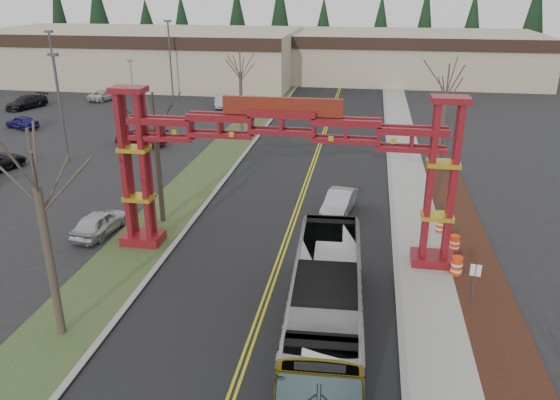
% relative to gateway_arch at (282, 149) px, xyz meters
% --- Properties ---
extents(road, '(12.00, 110.00, 0.02)m').
position_rel_gateway_arch_xyz_m(road, '(-0.00, 7.00, -5.97)').
color(road, black).
rests_on(road, ground).
extents(lane_line_left, '(0.12, 100.00, 0.01)m').
position_rel_gateway_arch_xyz_m(lane_line_left, '(-0.12, 7.00, -5.96)').
color(lane_line_left, gold).
rests_on(lane_line_left, road).
extents(lane_line_right, '(0.12, 100.00, 0.01)m').
position_rel_gateway_arch_xyz_m(lane_line_right, '(0.12, 7.00, -5.96)').
color(lane_line_right, gold).
rests_on(lane_line_right, road).
extents(curb_right, '(0.30, 110.00, 0.15)m').
position_rel_gateway_arch_xyz_m(curb_right, '(6.15, 7.00, -5.91)').
color(curb_right, gray).
rests_on(curb_right, ground).
extents(sidewalk_right, '(2.60, 110.00, 0.14)m').
position_rel_gateway_arch_xyz_m(sidewalk_right, '(7.60, 7.00, -5.91)').
color(sidewalk_right, gray).
rests_on(sidewalk_right, ground).
extents(landscape_strip, '(2.60, 50.00, 0.12)m').
position_rel_gateway_arch_xyz_m(landscape_strip, '(10.20, -8.00, -5.92)').
color(landscape_strip, black).
rests_on(landscape_strip, ground).
extents(grass_median, '(4.00, 110.00, 0.08)m').
position_rel_gateway_arch_xyz_m(grass_median, '(-8.00, 7.00, -5.94)').
color(grass_median, '#2F4422').
rests_on(grass_median, ground).
extents(curb_left, '(0.30, 110.00, 0.15)m').
position_rel_gateway_arch_xyz_m(curb_left, '(-6.15, 7.00, -5.91)').
color(curb_left, gray).
rests_on(curb_left, ground).
extents(gateway_arch, '(18.20, 1.60, 8.90)m').
position_rel_gateway_arch_xyz_m(gateway_arch, '(0.00, 0.00, 0.00)').
color(gateway_arch, maroon).
rests_on(gateway_arch, ground).
extents(retail_building_west, '(46.00, 22.30, 7.50)m').
position_rel_gateway_arch_xyz_m(retail_building_west, '(-30.00, 53.96, -2.22)').
color(retail_building_west, tan).
rests_on(retail_building_west, ground).
extents(retail_building_east, '(38.00, 20.30, 7.00)m').
position_rel_gateway_arch_xyz_m(retail_building_east, '(10.00, 61.95, -2.47)').
color(retail_building_east, tan).
rests_on(retail_building_east, ground).
extents(conifer_treeline, '(116.10, 5.60, 13.00)m').
position_rel_gateway_arch_xyz_m(conifer_treeline, '(0.25, 74.00, 0.50)').
color(conifer_treeline, black).
rests_on(conifer_treeline, ground).
extents(transit_bus, '(3.34, 12.11, 3.34)m').
position_rel_gateway_arch_xyz_m(transit_bus, '(2.97, -7.02, -4.31)').
color(transit_bus, '#AAAEB2').
rests_on(transit_bus, ground).
extents(silver_sedan, '(2.25, 4.61, 1.46)m').
position_rel_gateway_arch_xyz_m(silver_sedan, '(2.71, 6.24, -5.25)').
color(silver_sedan, '#A5A8AD').
rests_on(silver_sedan, ground).
extents(parked_car_near_a, '(2.15, 4.41, 1.45)m').
position_rel_gateway_arch_xyz_m(parked_car_near_a, '(-11.00, 0.83, -5.26)').
color(parked_car_near_a, '#B9BDC2').
rests_on(parked_car_near_a, ground).
extents(parked_car_mid_a, '(5.72, 3.83, 1.54)m').
position_rel_gateway_arch_xyz_m(parked_car_mid_a, '(-16.35, 19.65, -5.21)').
color(parked_car_mid_a, maroon).
rests_on(parked_car_mid_a, ground).
extents(parked_car_mid_b, '(4.26, 2.99, 1.35)m').
position_rel_gateway_arch_xyz_m(parked_car_mid_b, '(-30.72, 23.34, -5.31)').
color(parked_car_mid_b, navy).
rests_on(parked_car_mid_b, ground).
extents(parked_car_far_a, '(2.52, 4.49, 1.40)m').
position_rel_gateway_arch_xyz_m(parked_car_far_a, '(-13.31, 36.74, -5.28)').
color(parked_car_far_a, '#989B9F').
rests_on(parked_car_far_a, ground).
extents(parked_car_far_b, '(3.33, 4.97, 1.27)m').
position_rel_gateway_arch_xyz_m(parked_car_far_b, '(-29.07, 38.52, -5.35)').
color(parked_car_far_b, silver).
rests_on(parked_car_far_b, ground).
extents(parked_car_far_c, '(3.61, 5.63, 1.52)m').
position_rel_gateway_arch_xyz_m(parked_car_far_c, '(-36.01, 32.38, -5.22)').
color(parked_car_far_c, black).
rests_on(parked_car_far_c, ground).
extents(bare_tree_median_near, '(3.44, 3.44, 8.90)m').
position_rel_gateway_arch_xyz_m(bare_tree_median_near, '(-8.00, -8.79, 0.60)').
color(bare_tree_median_near, '#382D26').
rests_on(bare_tree_median_near, ground).
extents(bare_tree_median_mid, '(3.18, 3.18, 8.05)m').
position_rel_gateway_arch_xyz_m(bare_tree_median_mid, '(-8.00, 3.11, -0.07)').
color(bare_tree_median_mid, '#382D26').
rests_on(bare_tree_median_mid, ground).
extents(bare_tree_median_far, '(3.16, 3.16, 8.12)m').
position_rel_gateway_arch_xyz_m(bare_tree_median_far, '(-8.00, 24.78, 0.01)').
color(bare_tree_median_far, '#382D26').
rests_on(bare_tree_median_far, ground).
extents(bare_tree_right_far, '(3.26, 3.26, 8.27)m').
position_rel_gateway_arch_xyz_m(bare_tree_right_far, '(10.00, 16.64, 0.10)').
color(bare_tree_right_far, '#382D26').
rests_on(bare_tree_right_far, ground).
extents(light_pole_near, '(0.76, 0.38, 8.81)m').
position_rel_gateway_arch_xyz_m(light_pole_near, '(-20.25, 13.65, -0.89)').
color(light_pole_near, '#3F3F44').
rests_on(light_pole_near, ground).
extents(light_pole_mid, '(0.80, 0.40, 9.27)m').
position_rel_gateway_arch_xyz_m(light_pole_mid, '(-29.62, 28.84, -0.62)').
color(light_pole_mid, '#3F3F44').
rests_on(light_pole_mid, ground).
extents(light_pole_far, '(0.84, 0.42, 9.68)m').
position_rel_gateway_arch_xyz_m(light_pole_far, '(-21.03, 41.33, -0.38)').
color(light_pole_far, '#3F3F44').
rests_on(light_pole_far, ground).
extents(street_sign, '(0.48, 0.12, 2.09)m').
position_rel_gateway_arch_xyz_m(street_sign, '(9.42, -3.67, -4.48)').
color(street_sign, '#3F3F44').
rests_on(street_sign, ground).
extents(barrel_south, '(0.58, 0.58, 1.08)m').
position_rel_gateway_arch_xyz_m(barrel_south, '(9.07, -1.03, -5.44)').
color(barrel_south, '#E63A0C').
rests_on(barrel_south, ground).
extents(barrel_mid, '(0.55, 0.55, 1.01)m').
position_rel_gateway_arch_xyz_m(barrel_mid, '(9.32, 1.68, -5.48)').
color(barrel_mid, '#E63A0C').
rests_on(barrel_mid, ground).
extents(barrel_north, '(0.57, 0.57, 1.06)m').
position_rel_gateway_arch_xyz_m(barrel_north, '(8.85, 4.06, -5.45)').
color(barrel_north, '#E63A0C').
rests_on(barrel_north, ground).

